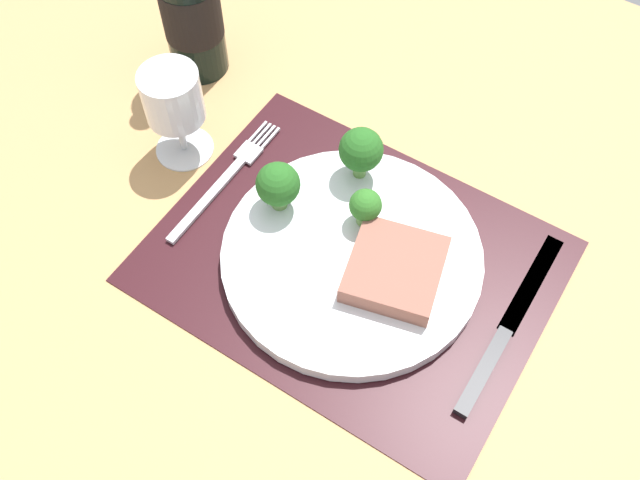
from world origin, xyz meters
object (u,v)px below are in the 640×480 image
(fork, at_px, (226,178))
(knife, at_px, (503,335))
(steak, at_px, (394,270))
(wine_bottle, at_px, (189,0))
(plate, at_px, (352,256))
(wine_glass, at_px, (173,102))

(fork, relative_size, knife, 0.83)
(steak, height_order, wine_bottle, wine_bottle)
(plate, distance_m, fork, 0.17)
(fork, height_order, wine_glass, wine_glass)
(plate, relative_size, wine_glass, 2.30)
(knife, bearing_deg, fork, 177.46)
(plate, distance_m, knife, 0.17)
(steak, height_order, fork, steak)
(steak, xyz_separation_m, wine_bottle, (-0.36, 0.15, 0.07))
(knife, bearing_deg, steak, -177.73)
(fork, xyz_separation_m, wine_glass, (-0.07, 0.01, 0.07))
(steak, xyz_separation_m, wine_glass, (-0.29, 0.03, 0.05))
(wine_glass, bearing_deg, knife, -2.91)
(fork, distance_m, knife, 0.34)
(plate, bearing_deg, fork, 175.30)
(knife, xyz_separation_m, wine_glass, (-0.41, 0.02, 0.07))
(steak, height_order, wine_glass, wine_glass)
(steak, distance_m, wine_bottle, 0.39)
(wine_bottle, xyz_separation_m, wine_glass, (0.07, -0.12, -0.02))
(steak, distance_m, knife, 0.12)
(fork, bearing_deg, wine_glass, 170.85)
(steak, distance_m, wine_glass, 0.30)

